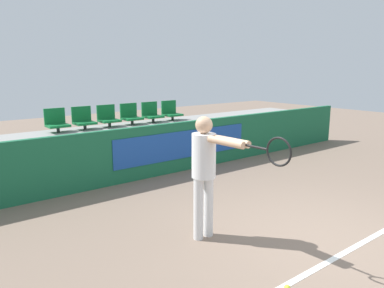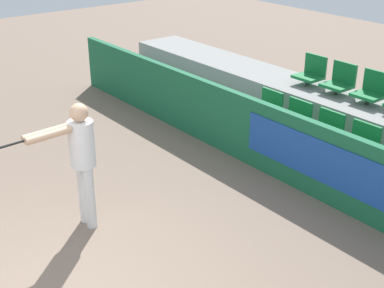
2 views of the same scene
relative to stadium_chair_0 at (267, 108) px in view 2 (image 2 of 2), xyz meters
name	(u,v)px [view 2 (image 2 of 2)]	position (x,y,z in m)	size (l,w,h in m)	color
barrier_wall	(310,157)	(1.55, -0.73, -0.10)	(12.54, 0.14, 1.09)	#19603D
bleacher_tier_front	(334,166)	(1.54, -0.12, -0.44)	(12.14, 1.05, 0.43)	gray
bleacher_tier_middle	(378,136)	(1.54, 0.93, -0.22)	(12.14, 1.05, 0.85)	gray
stadium_chair_0	(267,108)	(0.00, 0.00, 0.00)	(0.46, 0.39, 0.52)	#333333
stadium_chair_1	(295,119)	(0.62, 0.00, 0.00)	(0.46, 0.39, 0.52)	#333333
stadium_chair_2	(326,131)	(1.23, 0.00, 0.00)	(0.46, 0.39, 0.52)	#333333
stadium_chair_3	(361,144)	(1.85, 0.00, 0.00)	(0.46, 0.39, 0.52)	#333333
stadium_chair_6	(311,72)	(0.00, 1.05, 0.43)	(0.46, 0.39, 0.52)	#333333
stadium_chair_7	(340,81)	(0.62, 1.05, 0.43)	(0.46, 0.39, 0.52)	#333333
stadium_chair_8	(371,90)	(1.23, 1.05, 0.43)	(0.46, 0.39, 0.52)	#333333
tennis_player	(78,154)	(0.36, -3.66, 0.37)	(0.32, 1.48, 1.65)	silver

